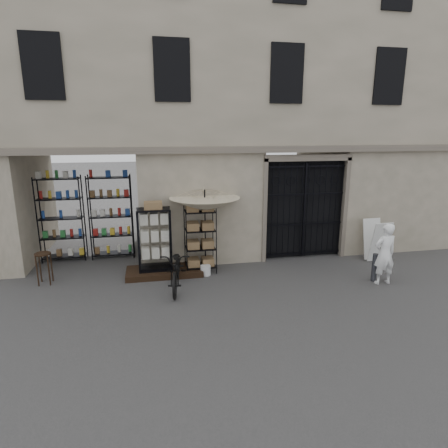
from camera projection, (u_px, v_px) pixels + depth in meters
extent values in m
plane|color=black|center=(268.00, 291.00, 9.01)|extent=(80.00, 80.00, 0.00)
cube|color=tan|center=(233.00, 106.00, 11.73)|extent=(14.00, 4.00, 9.00)
cube|color=black|center=(85.00, 213.00, 10.47)|extent=(3.00, 1.70, 3.00)
cube|color=black|center=(87.00, 218.00, 11.00)|extent=(2.70, 0.50, 2.50)
cube|color=black|center=(302.00, 208.00, 11.15)|extent=(2.50, 0.06, 3.00)
cube|color=black|center=(304.00, 211.00, 11.01)|extent=(0.05, 0.05, 2.80)
cube|color=black|center=(164.00, 272.00, 10.02)|extent=(2.00, 0.90, 0.15)
cube|color=black|center=(156.00, 267.00, 9.98)|extent=(0.83, 0.51, 0.09)
cube|color=silver|center=(155.00, 242.00, 9.55)|extent=(0.77, 0.02, 1.54)
cube|color=silver|center=(155.00, 243.00, 9.82)|extent=(0.70, 0.38, 1.28)
cube|color=olive|center=(153.00, 207.00, 9.58)|extent=(0.46, 0.35, 0.18)
cube|color=black|center=(200.00, 240.00, 10.03)|extent=(0.84, 0.63, 1.79)
cube|color=olive|center=(200.00, 242.00, 10.05)|extent=(0.71, 0.51, 1.35)
cylinder|color=black|center=(205.00, 230.00, 10.14)|extent=(0.05, 0.05, 2.23)
imported|color=beige|center=(205.00, 201.00, 9.95)|extent=(2.06, 2.09, 1.50)
cylinder|color=silver|center=(206.00, 270.00, 9.96)|extent=(0.30, 0.30, 0.26)
imported|color=black|center=(177.00, 288.00, 9.18)|extent=(0.79, 1.08, 1.90)
cylinder|color=black|center=(43.00, 254.00, 9.24)|extent=(0.48, 0.48, 0.04)
cube|color=black|center=(44.00, 269.00, 9.33)|extent=(0.37, 0.37, 0.79)
cylinder|color=#43454D|center=(374.00, 267.00, 9.51)|extent=(0.15, 0.15, 0.72)
imported|color=white|center=(381.00, 283.00, 9.45)|extent=(0.62, 1.58, 0.37)
cube|color=silver|center=(380.00, 242.00, 10.78)|extent=(0.58, 0.31, 1.20)
cube|color=silver|center=(372.00, 239.00, 11.13)|extent=(0.58, 0.31, 1.20)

